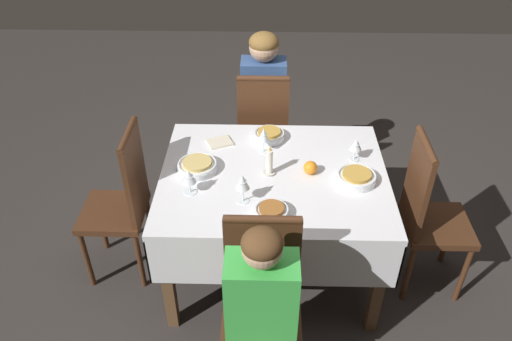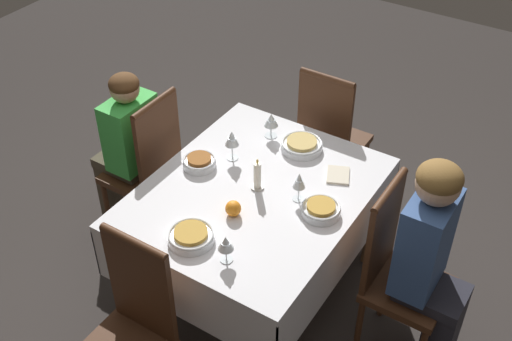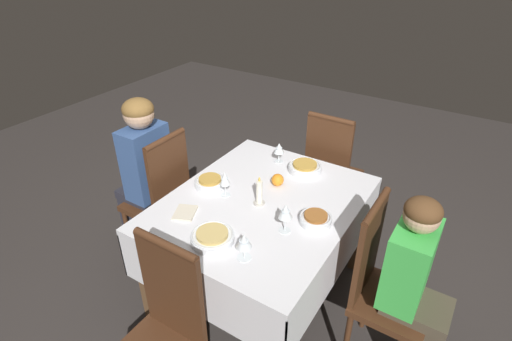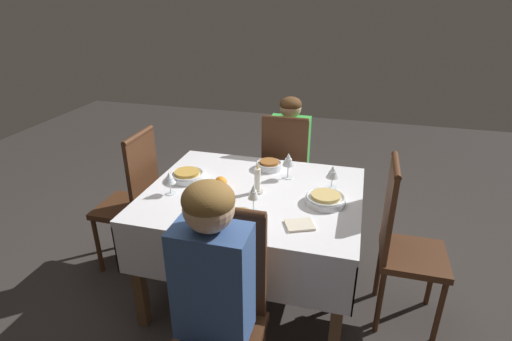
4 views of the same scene
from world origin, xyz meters
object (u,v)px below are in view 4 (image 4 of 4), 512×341
(wine_glass_north, at_px, (253,193))
(wine_glass_west, at_px, (333,173))
(chair_west, at_px, (402,240))
(bowl_south, at_px, (269,165))
(dining_table, at_px, (253,207))
(chair_south, at_px, (286,171))
(wine_glass_east, at_px, (169,178))
(person_adult_denim, at_px, (209,308))
(candle_centerpiece, at_px, (258,182))
(person_child_green, at_px, (290,157))
(bowl_north, at_px, (240,219))
(chair_north, at_px, (223,309))
(bowl_west, at_px, (325,199))
(napkin_red_folded, at_px, (300,225))
(bowl_east, at_px, (187,175))
(orange_fruit, at_px, (221,183))
(chair_east, at_px, (133,197))
(wine_glass_south, at_px, (288,160))

(wine_glass_north, height_order, wine_glass_west, wine_glass_north)
(chair_west, bearing_deg, bowl_south, 68.76)
(dining_table, relative_size, chair_south, 1.24)
(dining_table, height_order, wine_glass_east, wine_glass_east)
(person_adult_denim, bearing_deg, candle_centerpiece, 92.74)
(chair_west, bearing_deg, person_child_green, 42.17)
(wine_glass_north, bearing_deg, person_child_green, -89.70)
(person_adult_denim, relative_size, candle_centerpiece, 6.82)
(candle_centerpiece, bearing_deg, chair_west, -179.24)
(bowl_north, bearing_deg, chair_north, 96.13)
(bowl_west, distance_m, wine_glass_west, 0.21)
(chair_south, bearing_deg, person_child_green, -90.00)
(bowl_north, bearing_deg, bowl_west, -140.62)
(dining_table, distance_m, chair_south, 0.75)
(dining_table, height_order, person_child_green, person_child_green)
(person_child_green, height_order, bowl_west, person_child_green)
(bowl_north, xyz_separation_m, wine_glass_east, (0.48, -0.21, 0.07))
(chair_west, distance_m, napkin_red_folded, 0.65)
(person_adult_denim, xyz_separation_m, bowl_north, (0.04, -0.54, 0.08))
(chair_north, xyz_separation_m, bowl_north, (0.04, -0.39, 0.22))
(bowl_north, xyz_separation_m, bowl_west, (-0.40, -0.32, -0.00))
(bowl_east, bearing_deg, chair_north, 122.54)
(orange_fruit, bearing_deg, napkin_red_folded, 151.18)
(wine_glass_west, bearing_deg, chair_south, -56.26)
(person_child_green, xyz_separation_m, candle_centerpiece, (0.03, 0.90, 0.20))
(chair_south, relative_size, person_child_green, 0.92)
(bowl_west, xyz_separation_m, candle_centerpiece, (0.40, -0.03, 0.04))
(orange_fruit, bearing_deg, chair_east, -7.36)
(person_adult_denim, distance_m, bowl_west, 0.94)
(chair_north, bearing_deg, bowl_north, 96.13)
(chair_south, height_order, napkin_red_folded, chair_south)
(person_adult_denim, distance_m, wine_glass_west, 1.14)
(chair_east, relative_size, wine_glass_east, 7.30)
(bowl_east, relative_size, candle_centerpiece, 1.20)
(chair_east, xyz_separation_m, bowl_east, (-0.42, 0.02, 0.22))
(orange_fruit, bearing_deg, chair_north, 109.91)
(bowl_north, height_order, wine_glass_north, wine_glass_north)
(chair_south, xyz_separation_m, wine_glass_south, (-0.11, 0.51, 0.32))
(dining_table, bearing_deg, chair_west, -179.05)
(bowl_north, bearing_deg, wine_glass_south, -102.67)
(chair_north, bearing_deg, chair_east, 138.49)
(chair_north, relative_size, wine_glass_west, 7.07)
(chair_east, xyz_separation_m, napkin_red_folded, (-1.19, 0.37, 0.20))
(bowl_south, bearing_deg, orange_fruit, 59.07)
(person_child_green, height_order, orange_fruit, person_child_green)
(wine_glass_north, xyz_separation_m, bowl_east, (0.50, -0.27, -0.08))
(chair_west, relative_size, bowl_south, 5.86)
(napkin_red_folded, bearing_deg, wine_glass_north, -17.47)
(bowl_south, height_order, napkin_red_folded, bowl_south)
(chair_east, height_order, wine_glass_west, chair_east)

